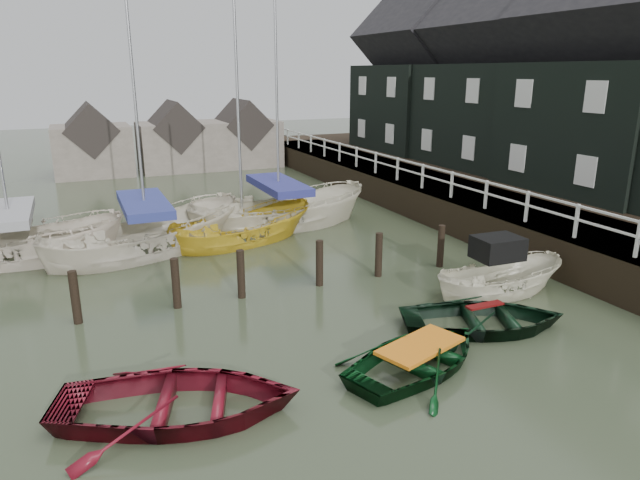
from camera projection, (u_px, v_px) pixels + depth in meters
name	position (u px, v px, depth m)	size (l,w,h in m)	color
ground	(323.00, 333.00, 13.97)	(120.00, 120.00, 0.00)	#2F3823
pier	(424.00, 195.00, 26.18)	(3.04, 32.00, 2.70)	black
land_strip	(517.00, 199.00, 28.49)	(14.00, 38.00, 1.50)	black
quay_houses	(550.00, 82.00, 25.70)	(6.52, 28.14, 10.01)	black
mooring_pilings	(244.00, 280.00, 16.04)	(13.72, 0.22, 1.80)	black
far_sheds	(172.00, 141.00, 36.63)	(14.00, 4.08, 4.39)	#665B51
rowboat_red	(180.00, 416.00, 10.58)	(3.21, 4.50, 0.93)	#5A0C17
rowboat_green	(419.00, 368.00, 12.30)	(2.71, 3.79, 0.78)	black
rowboat_dkgreen	(483.00, 329.00, 14.17)	(2.89, 4.05, 0.84)	black
motorboat	(498.00, 290.00, 16.39)	(4.16, 1.70, 2.45)	beige
sailboat_a	(16.00, 259.00, 19.26)	(7.51, 3.79, 11.20)	silver
sailboat_b	(148.00, 250.00, 20.25)	(8.06, 5.26, 11.67)	beige
sailboat_c	(243.00, 240.00, 21.55)	(6.49, 3.91, 9.87)	gold
sailboat_d	(279.00, 225.00, 23.59)	(7.57, 2.85, 12.15)	beige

